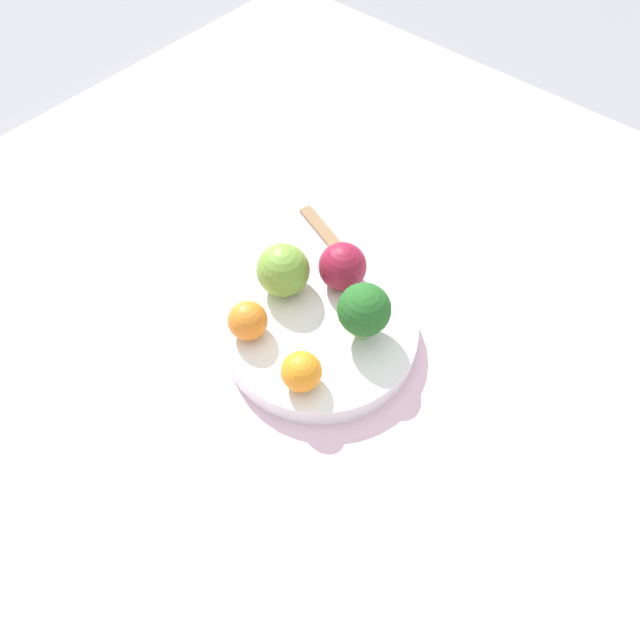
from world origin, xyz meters
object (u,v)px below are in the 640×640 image
orange_front (301,372)px  orange_back (248,321)px  apple_green (283,270)px  bowl (320,332)px  broccoli (364,310)px  spoon (320,227)px  apple_red (343,266)px

orange_front → orange_back: size_ratio=0.98×
apple_green → orange_front: bearing=140.8°
bowl → orange_front: orange_front is taller
bowl → broccoli: 0.07m
bowl → spoon: size_ratio=2.63×
orange_front → spoon: bearing=-53.7°
apple_red → apple_green: bearing=47.4°
broccoli → orange_front: bearing=85.2°
orange_back → spoon: (0.06, -0.19, -0.05)m
orange_back → broccoli: bearing=-139.1°
orange_front → spoon: 0.25m
bowl → orange_back: 0.09m
bowl → apple_red: size_ratio=3.94×
orange_front → spoon: orange_front is taller
broccoli → orange_front: (0.01, 0.09, -0.02)m
broccoli → spoon: 0.20m
orange_back → orange_front: bearing=173.5°
apple_green → bowl: bearing=168.0°
apple_red → spoon: size_ratio=0.67×
bowl → orange_front: bearing=116.3°
apple_red → orange_back: apple_red is taller
apple_red → orange_front: (-0.05, 0.13, -0.01)m
broccoli → apple_red: 0.08m
orange_front → apple_red: bearing=-67.4°
apple_green → apple_red: bearing=-132.6°
apple_red → apple_green: (0.05, 0.05, 0.00)m
spoon → apple_red: bearing=143.3°
broccoli → orange_front: broccoli is taller
apple_red → spoon: (0.09, -0.07, -0.05)m
bowl → broccoli: broccoli is taller
orange_back → spoon: orange_back is taller
broccoli → apple_green: (0.11, 0.01, -0.01)m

